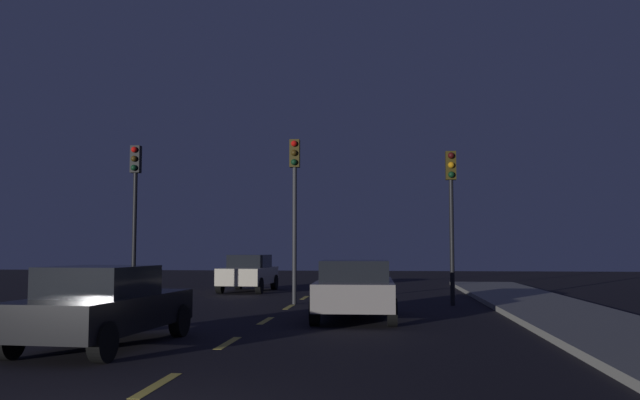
{
  "coord_description": "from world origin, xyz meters",
  "views": [
    {
      "loc": [
        2.96,
        -5.72,
        1.75
      ],
      "look_at": [
        0.89,
        14.56,
        3.28
      ],
      "focal_mm": 36.76,
      "sensor_mm": 36.0,
      "label": 1
    }
  ],
  "objects_px": {
    "car_adjacent_lane": "(103,306)",
    "car_oncoming_far": "(249,273)",
    "car_stopped_ahead": "(355,289)",
    "traffic_signal_right": "(451,197)",
    "traffic_signal_center": "(295,189)",
    "traffic_signal_left": "(135,193)"
  },
  "relations": [
    {
      "from": "traffic_signal_left",
      "to": "traffic_signal_right",
      "type": "height_order",
      "value": "traffic_signal_left"
    },
    {
      "from": "car_adjacent_lane",
      "to": "car_oncoming_far",
      "type": "xyz_separation_m",
      "value": [
        -0.63,
        15.36,
        0.03
      ]
    },
    {
      "from": "traffic_signal_left",
      "to": "car_adjacent_lane",
      "type": "xyz_separation_m",
      "value": [
        3.19,
        -9.37,
        -2.86
      ]
    },
    {
      "from": "traffic_signal_center",
      "to": "car_oncoming_far",
      "type": "xyz_separation_m",
      "value": [
        -2.75,
        5.98,
        -2.91
      ]
    },
    {
      "from": "traffic_signal_center",
      "to": "car_stopped_ahead",
      "type": "xyz_separation_m",
      "value": [
        2.14,
        -4.21,
        -2.92
      ]
    },
    {
      "from": "car_stopped_ahead",
      "to": "car_oncoming_far",
      "type": "bearing_deg",
      "value": 115.63
    },
    {
      "from": "traffic_signal_left",
      "to": "car_oncoming_far",
      "type": "relative_size",
      "value": 1.31
    },
    {
      "from": "car_stopped_ahead",
      "to": "car_adjacent_lane",
      "type": "bearing_deg",
      "value": -129.47
    },
    {
      "from": "traffic_signal_right",
      "to": "car_oncoming_far",
      "type": "bearing_deg",
      "value": 142.17
    },
    {
      "from": "traffic_signal_center",
      "to": "car_adjacent_lane",
      "type": "xyz_separation_m",
      "value": [
        -2.12,
        -9.37,
        -2.93
      ]
    },
    {
      "from": "car_adjacent_lane",
      "to": "traffic_signal_center",
      "type": "bearing_deg",
      "value": 77.27
    },
    {
      "from": "traffic_signal_left",
      "to": "car_oncoming_far",
      "type": "distance_m",
      "value": 7.1
    },
    {
      "from": "traffic_signal_center",
      "to": "traffic_signal_right",
      "type": "bearing_deg",
      "value": -0.01
    },
    {
      "from": "traffic_signal_right",
      "to": "car_oncoming_far",
      "type": "xyz_separation_m",
      "value": [
        -7.71,
        5.98,
        -2.61
      ]
    },
    {
      "from": "car_adjacent_lane",
      "to": "car_oncoming_far",
      "type": "height_order",
      "value": "car_oncoming_far"
    },
    {
      "from": "traffic_signal_center",
      "to": "traffic_signal_right",
      "type": "distance_m",
      "value": 4.96
    },
    {
      "from": "traffic_signal_left",
      "to": "car_stopped_ahead",
      "type": "distance_m",
      "value": 9.01
    },
    {
      "from": "traffic_signal_left",
      "to": "car_adjacent_lane",
      "type": "distance_m",
      "value": 10.31
    },
    {
      "from": "car_stopped_ahead",
      "to": "traffic_signal_right",
      "type": "bearing_deg",
      "value": 56.17
    },
    {
      "from": "traffic_signal_center",
      "to": "traffic_signal_left",
      "type": "bearing_deg",
      "value": -180.0
    },
    {
      "from": "traffic_signal_center",
      "to": "traffic_signal_right",
      "type": "height_order",
      "value": "traffic_signal_center"
    },
    {
      "from": "car_adjacent_lane",
      "to": "car_oncoming_far",
      "type": "relative_size",
      "value": 1.09
    }
  ]
}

